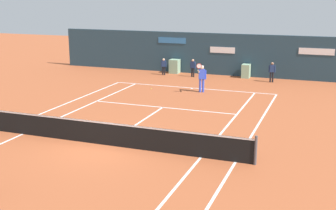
{
  "coord_description": "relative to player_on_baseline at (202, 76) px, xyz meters",
  "views": [
    {
      "loc": [
        8.23,
        -14.74,
        5.89
      ],
      "look_at": [
        1.19,
        4.03,
        0.8
      ],
      "focal_mm": 47.03,
      "sensor_mm": 36.0,
      "label": 1
    }
  ],
  "objects": [
    {
      "name": "ball_kid_centre_post",
      "position": [
        -2.04,
        4.71,
        -0.24
      ],
      "size": [
        0.43,
        0.2,
        1.3
      ],
      "rotation": [
        0.0,
        0.0,
        3.02
      ],
      "color": "black",
      "rests_on": "ground_plane"
    },
    {
      "name": "ball_kid_right_post",
      "position": [
        -4.31,
        4.71,
        -0.28
      ],
      "size": [
        0.41,
        0.19,
        1.24
      ],
      "rotation": [
        0.0,
        0.0,
        3.25
      ],
      "color": "black",
      "rests_on": "ground_plane"
    },
    {
      "name": "tennis_ball_mid_court",
      "position": [
        -3.24,
        -0.26,
        -0.96
      ],
      "size": [
        0.07,
        0.07,
        0.07
      ],
      "primitive_type": "sphere",
      "color": "#CCE033",
      "rests_on": "ground_plane"
    },
    {
      "name": "ball_kid_left_post",
      "position": [
        3.6,
        4.71,
        -0.2
      ],
      "size": [
        0.46,
        0.22,
        1.39
      ],
      "rotation": [
        0.0,
        0.0,
        3.27
      ],
      "color": "black",
      "rests_on": "ground_plane"
    },
    {
      "name": "tennis_net",
      "position": [
        -0.89,
        -10.71,
        -0.48
      ],
      "size": [
        12.1,
        0.1,
        1.07
      ],
      "color": "#4C4C51",
      "rests_on": "ground_plane"
    },
    {
      "name": "sponsor_back_wall",
      "position": [
        -0.91,
        6.26,
        0.49
      ],
      "size": [
        25.0,
        1.02,
        3.07
      ],
      "color": "#233D4C",
      "rests_on": "ground_plane"
    },
    {
      "name": "player_on_baseline",
      "position": [
        0.0,
        0.0,
        0.0
      ],
      "size": [
        0.51,
        0.84,
        1.87
      ],
      "rotation": [
        0.0,
        0.0,
        3.52
      ],
      "color": "blue",
      "rests_on": "ground_plane"
    },
    {
      "name": "ground_plane",
      "position": [
        -0.89,
        -10.14,
        -0.99
      ],
      "size": [
        80.0,
        80.0,
        0.01
      ],
      "color": "#A8512D"
    }
  ]
}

